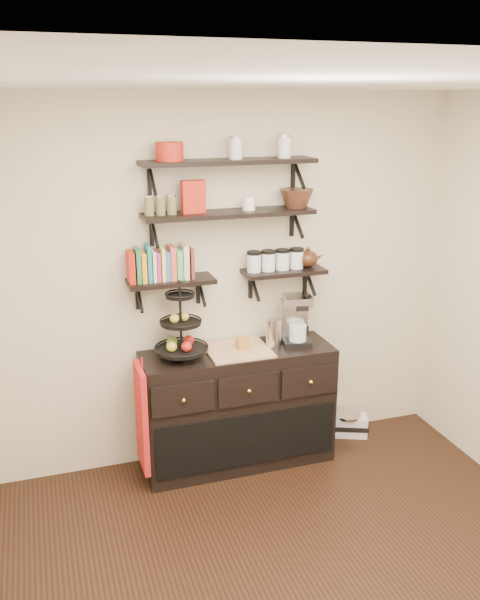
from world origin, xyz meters
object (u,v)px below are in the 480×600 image
Objects in this scene: fruit_stand at (181,333)px; coffee_maker at (296,320)px; sideboard at (238,407)px; radio at (347,424)px.

fruit_stand is 0.87m from coffee_maker.
fruit_stand reaches higher than coffee_maker.
fruit_stand reaches higher than sideboard.
radio is (1.39, 0.09, -1.00)m from fruit_stand.
fruit_stand is (-0.41, 0.00, 0.63)m from sideboard.
radio is at bearing 18.61° from coffee_maker.
coffee_maker is 1.12m from radio.
coffee_maker is at bearing 3.19° from sideboard.
coffee_maker is at bearing 1.41° from fruit_stand.
sideboard is at bearing -151.83° from radio.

